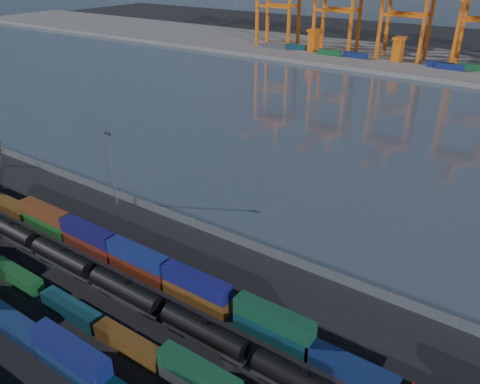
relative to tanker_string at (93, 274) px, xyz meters
The scene contains 11 objects.
ground 12.96m from the tanker_string, 21.42° to the right, with size 700.00×700.00×0.00m, color black.
harbor_water 101.06m from the tanker_string, 83.24° to the left, with size 700.00×700.00×0.00m, color #343F4B.
far_quay 205.68m from the tanker_string, 86.69° to the left, with size 700.00×70.00×2.00m, color #514F4C.
container_row_mid 10.22m from the tanker_string, 42.95° to the right, with size 128.39×2.36×5.03m.
container_row_north 6.40m from the tanker_string, 77.51° to the left, with size 141.58×2.48×5.29m.
tanker_string is the anchor object (origin of this frame).
waterfront_fence 26.22m from the tanker_string, 63.00° to the left, with size 160.12×0.12×2.20m.
bare_tree 60.79m from the tanker_string, 161.94° to the left, with size 1.74×1.81×7.00m.
yard_light_mast 28.88m from the tanker_string, 130.33° to the left, with size 1.60×0.40×16.60m.
quay_containers 190.80m from the tanker_string, 89.73° to the left, with size 172.58×10.99×2.60m.
straddle_carriers 195.64m from the tanker_string, 87.25° to the left, with size 140.00×7.00×11.10m.
Camera 1 is at (43.19, -32.73, 49.32)m, focal length 35.00 mm.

